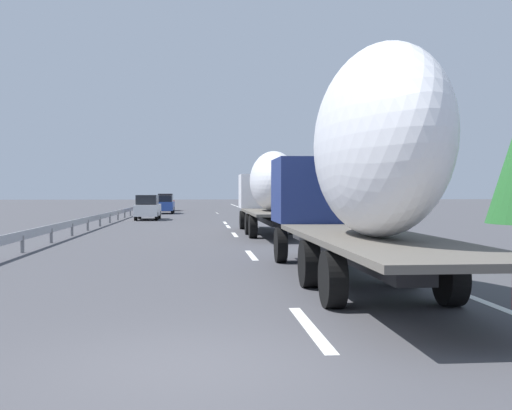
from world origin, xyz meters
TOP-DOWN VIEW (x-y plane):
  - ground_plane at (40.00, 0.00)m, footprint 260.00×260.00m
  - lane_stripe_0 at (2.00, -1.80)m, footprint 3.20×0.20m
  - lane_stripe_1 at (12.87, -1.80)m, footprint 3.20×0.20m
  - lane_stripe_2 at (22.67, -1.80)m, footprint 3.20×0.20m
  - lane_stripe_3 at (29.81, -1.80)m, footprint 3.20×0.20m
  - lane_stripe_4 at (34.42, -1.80)m, footprint 3.20×0.20m
  - lane_stripe_5 at (53.55, -1.80)m, footprint 3.20×0.20m
  - lane_stripe_6 at (54.95, -1.80)m, footprint 3.20×0.20m
  - edge_line_right at (45.00, -5.50)m, footprint 110.00×0.20m
  - truck_lead at (23.11, -3.60)m, footprint 12.59×2.55m
  - truck_trailing at (5.82, -3.60)m, footprint 13.25×2.55m
  - car_blue_sedan at (53.04, 3.40)m, footprint 4.58×1.85m
  - car_red_compact at (62.33, 3.77)m, footprint 4.40×1.79m
  - car_white_van at (39.61, 3.86)m, footprint 4.79×1.73m
  - road_sign at (48.10, -6.70)m, footprint 0.10×0.90m
  - tree_1 at (61.01, -12.22)m, footprint 2.43×2.43m
  - tree_2 at (72.76, -10.85)m, footprint 3.45×3.45m
  - tree_4 at (76.49, -10.58)m, footprint 3.32×3.32m
  - tree_5 at (38.26, -11.21)m, footprint 3.55×3.55m
  - guardrail_median at (43.00, 6.00)m, footprint 94.00×0.10m

SIDE VIEW (x-z plane):
  - ground_plane at x=40.00m, z-range 0.00..0.00m
  - lane_stripe_0 at x=2.00m, z-range 0.00..0.01m
  - lane_stripe_1 at x=12.87m, z-range 0.00..0.01m
  - lane_stripe_2 at x=22.67m, z-range 0.00..0.01m
  - lane_stripe_3 at x=29.81m, z-range 0.00..0.01m
  - lane_stripe_4 at x=34.42m, z-range 0.00..0.01m
  - lane_stripe_5 at x=53.55m, z-range 0.00..0.01m
  - lane_stripe_6 at x=54.95m, z-range 0.00..0.01m
  - edge_line_right at x=45.00m, z-range 0.00..0.01m
  - guardrail_median at x=43.00m, z-range 0.20..0.96m
  - car_blue_sedan at x=53.04m, z-range 0.02..1.81m
  - car_white_van at x=39.61m, z-range 0.01..1.89m
  - car_red_compact at x=62.33m, z-range 0.00..1.93m
  - road_sign at x=48.10m, z-range 0.57..3.53m
  - truck_lead at x=23.11m, z-range 0.28..4.34m
  - truck_trailing at x=5.82m, z-range 0.23..5.20m
  - tree_5 at x=38.26m, z-range 0.68..6.68m
  - tree_1 at x=61.01m, z-range 0.81..7.00m
  - tree_4 at x=76.49m, z-range 0.63..7.50m
  - tree_2 at x=72.76m, z-range 0.97..8.05m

